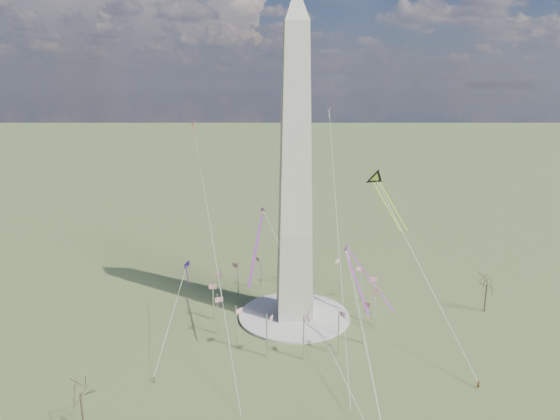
{
  "coord_description": "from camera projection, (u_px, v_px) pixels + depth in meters",
  "views": [
    {
      "loc": [
        -14.92,
        -148.49,
        73.34
      ],
      "look_at": [
        -4.64,
        0.0,
        36.0
      ],
      "focal_mm": 32.0,
      "sensor_mm": 36.0,
      "label": 1
    }
  ],
  "objects": [
    {
      "name": "person_west",
      "position": [
        154.0,
        380.0,
        126.52
      ],
      "size": [
        0.93,
        0.89,
        1.5
      ],
      "primitive_type": "imported",
      "rotation": [
        0.0,
        0.0,
        2.52
      ],
      "color": "gray",
      "rests_on": "ground"
    },
    {
      "name": "kite_small_red",
      "position": [
        194.0,
        124.0,
        183.41
      ],
      "size": [
        1.43,
        2.27,
        5.07
      ],
      "rotation": [
        0.0,
        0.0,
        2.68
      ],
      "color": "red",
      "rests_on": "ground"
    },
    {
      "name": "kite_streamer_left",
      "position": [
        354.0,
        273.0,
        145.61
      ],
      "size": [
        4.35,
        19.91,
        13.73
      ],
      "rotation": [
        0.0,
        0.0,
        3.3
      ],
      "color": "red",
      "rests_on": "ground"
    },
    {
      "name": "kite_delta_black",
      "position": [
        377.0,
        181.0,
        165.47
      ],
      "size": [
        10.5,
        20.6,
        16.79
      ],
      "rotation": [
        0.0,
        0.0,
        3.43
      ],
      "color": "black",
      "rests_on": "ground"
    },
    {
      "name": "person_east",
      "position": [
        478.0,
        384.0,
        124.14
      ],
      "size": [
        0.7,
        0.48,
        1.87
      ],
      "primitive_type": "imported",
      "rotation": [
        0.0,
        0.0,
        3.09
      ],
      "color": "gray",
      "rests_on": "ground"
    },
    {
      "name": "ground",
      "position": [
        294.0,
        317.0,
        162.53
      ],
      "size": [
        2000.0,
        2000.0,
        0.0
      ],
      "primitive_type": "plane",
      "color": "#496532",
      "rests_on": "ground"
    },
    {
      "name": "tree_far",
      "position": [
        80.0,
        392.0,
        107.15
      ],
      "size": [
        7.49,
        7.49,
        13.11
      ],
      "color": "#483E2B",
      "rests_on": "ground"
    },
    {
      "name": "flagpole_ring",
      "position": [
        294.0,
        296.0,
        160.76
      ],
      "size": [
        54.4,
        54.4,
        13.0
      ],
      "color": "silver",
      "rests_on": "ground"
    },
    {
      "name": "washington_monument",
      "position": [
        295.0,
        171.0,
        150.86
      ],
      "size": [
        15.56,
        15.56,
        100.0
      ],
      "color": "#B9AA9B",
      "rests_on": "plaza"
    },
    {
      "name": "kite_diamond_purple",
      "position": [
        187.0,
        268.0,
        153.53
      ],
      "size": [
        2.11,
        3.05,
        9.26
      ],
      "rotation": [
        0.0,
        0.0,
        3.02
      ],
      "color": "#3A1C80",
      "rests_on": "ground"
    },
    {
      "name": "kite_streamer_right",
      "position": [
        362.0,
        268.0,
        161.51
      ],
      "size": [
        12.53,
        20.77,
        15.86
      ],
      "rotation": [
        0.0,
        0.0,
        3.65
      ],
      "color": "red",
      "rests_on": "ground"
    },
    {
      "name": "kite_streamer_mid",
      "position": [
        258.0,
        234.0,
        145.78
      ],
      "size": [
        6.13,
        24.06,
        16.66
      ],
      "rotation": [
        0.0,
        0.0,
        2.95
      ],
      "color": "red",
      "rests_on": "ground"
    },
    {
      "name": "plaza",
      "position": [
        294.0,
        316.0,
        162.43
      ],
      "size": [
        36.0,
        36.0,
        0.8
      ],
      "primitive_type": "cylinder",
      "color": "beige",
      "rests_on": "ground"
    },
    {
      "name": "kite_small_white",
      "position": [
        329.0,
        110.0,
        185.97
      ],
      "size": [
        1.21,
        2.0,
        4.65
      ],
      "rotation": [
        0.0,
        0.0,
        2.78
      ],
      "color": "silver",
      "rests_on": "ground"
    },
    {
      "name": "tree_near",
      "position": [
        487.0,
        282.0,
        163.78
      ],
      "size": [
        8.47,
        8.47,
        14.83
      ],
      "color": "#483E2B",
      "rests_on": "ground"
    }
  ]
}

